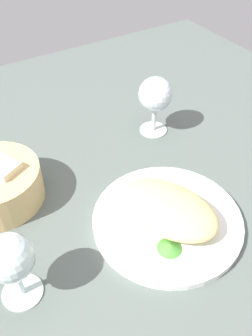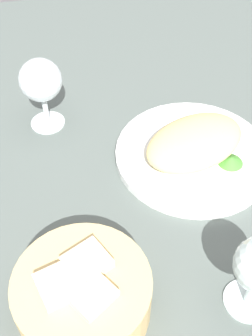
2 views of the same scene
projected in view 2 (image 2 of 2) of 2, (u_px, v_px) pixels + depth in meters
ground_plane at (178, 192)px, 70.61cm from camera, size 140.00×140.00×2.00cm
plate at (193, 155)px, 74.03cm from camera, size 26.60×26.60×1.40cm
omelette at (195, 142)px, 71.77cm from camera, size 21.34×17.91×4.72cm
lettuce_garnish at (231, 160)px, 71.36cm from camera, size 4.25×4.25×1.27cm
bread_basket at (83, 294)px, 53.26cm from camera, size 17.06×17.06×8.59cm
wine_glass_near at (41, 83)px, 73.76cm from camera, size 7.49×7.49×13.55cm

